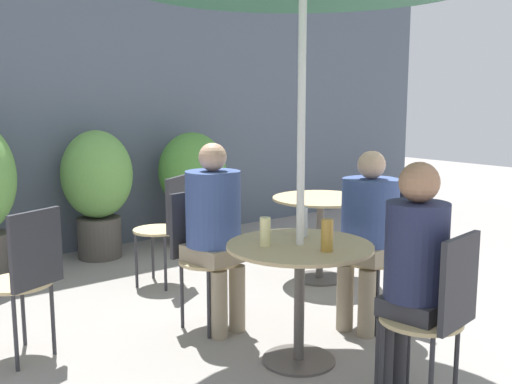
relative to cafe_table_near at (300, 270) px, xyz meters
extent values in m
plane|color=gray|center=(0.10, -0.05, -0.55)|extent=(20.00, 20.00, 0.00)
cube|color=#4C5666|center=(0.10, 3.25, 0.95)|extent=(10.00, 0.06, 3.00)
cylinder|color=#514C47|center=(0.00, 0.00, -0.54)|extent=(0.43, 0.43, 0.01)
cylinder|color=#514C47|center=(0.00, 0.00, -0.20)|extent=(0.06, 0.06, 0.67)
cylinder|color=tan|center=(0.00, 0.00, 0.14)|extent=(0.84, 0.84, 0.02)
cylinder|color=#514C47|center=(1.21, 1.07, -0.54)|extent=(0.43, 0.43, 0.01)
cylinder|color=#514C47|center=(1.21, 1.07, -0.20)|extent=(0.06, 0.06, 0.67)
cylinder|color=tan|center=(1.21, 1.07, 0.14)|extent=(0.80, 0.80, 0.02)
cylinder|color=tan|center=(0.11, -0.75, -0.09)|extent=(0.40, 0.40, 0.02)
cylinder|color=#2D2D33|center=(0.00, -0.90, -0.33)|extent=(0.02, 0.02, 0.45)
cylinder|color=#2D2D33|center=(0.26, -0.86, -0.33)|extent=(0.02, 0.02, 0.45)
cylinder|color=#2D2D33|center=(-0.04, -0.64, -0.33)|extent=(0.02, 0.02, 0.45)
cylinder|color=#2D2D33|center=(0.22, -0.60, -0.33)|extent=(0.02, 0.02, 0.45)
cube|color=#2D2D33|center=(0.14, -0.93, 0.13)|extent=(0.34, 0.08, 0.44)
cylinder|color=tan|center=(0.75, 0.11, -0.09)|extent=(0.40, 0.40, 0.02)
cylinder|color=#2D2D33|center=(0.90, 0.00, -0.33)|extent=(0.02, 0.02, 0.45)
cylinder|color=#2D2D33|center=(0.86, 0.26, -0.33)|extent=(0.02, 0.02, 0.45)
cylinder|color=#2D2D33|center=(0.64, -0.04, -0.33)|extent=(0.02, 0.02, 0.45)
cylinder|color=#2D2D33|center=(0.60, 0.22, -0.33)|extent=(0.02, 0.02, 0.45)
cube|color=#2D2D33|center=(0.93, 0.14, 0.13)|extent=(0.08, 0.34, 0.44)
cylinder|color=tan|center=(-0.11, 0.75, -0.09)|extent=(0.40, 0.40, 0.02)
cylinder|color=#2D2D33|center=(0.00, 0.90, -0.33)|extent=(0.02, 0.02, 0.45)
cylinder|color=#2D2D33|center=(-0.26, 0.86, -0.33)|extent=(0.02, 0.02, 0.45)
cylinder|color=#2D2D33|center=(0.04, 0.64, -0.33)|extent=(0.02, 0.02, 0.45)
cylinder|color=#2D2D33|center=(-0.22, 0.60, -0.33)|extent=(0.02, 0.02, 0.45)
cube|color=#2D2D33|center=(-0.14, 0.93, 0.13)|extent=(0.34, 0.08, 0.44)
cylinder|color=tan|center=(-1.25, 1.06, -0.09)|extent=(0.40, 0.40, 0.02)
cylinder|color=#2D2D33|center=(-1.32, 0.89, -0.33)|extent=(0.02, 0.02, 0.45)
cylinder|color=#2D2D33|center=(-1.08, 0.98, -0.33)|extent=(0.02, 0.02, 0.45)
cylinder|color=#2D2D33|center=(-1.18, 1.23, -0.33)|extent=(0.02, 0.02, 0.45)
cube|color=#2D2D33|center=(-1.18, 0.89, 0.13)|extent=(0.33, 0.15, 0.44)
cylinder|color=tan|center=(0.08, 1.78, -0.09)|extent=(0.40, 0.40, 0.02)
cylinder|color=#2D2D33|center=(0.04, 1.60, -0.33)|extent=(0.02, 0.02, 0.45)
cylinder|color=#2D2D33|center=(0.26, 1.74, -0.33)|extent=(0.02, 0.02, 0.45)
cylinder|color=#2D2D33|center=(-0.10, 1.82, -0.33)|extent=(0.02, 0.02, 0.45)
cylinder|color=#2D2D33|center=(0.12, 1.96, -0.33)|extent=(0.02, 0.02, 0.45)
cube|color=#2D2D33|center=(0.18, 1.62, 0.13)|extent=(0.31, 0.21, 0.44)
cylinder|color=#2D2D33|center=(0.16, -0.59, -0.33)|extent=(0.09, 0.09, 0.44)
cylinder|color=#2D2D33|center=(0.02, -0.61, -0.33)|extent=(0.09, 0.09, 0.44)
cube|color=#2D2D33|center=(0.10, -0.71, -0.04)|extent=(0.30, 0.32, 0.09)
cylinder|color=#232847|center=(0.10, -0.71, 0.24)|extent=(0.30, 0.30, 0.47)
sphere|color=#9E7051|center=(0.10, -0.71, 0.58)|extent=(0.20, 0.20, 0.20)
cylinder|color=gray|center=(0.56, 0.17, -0.33)|extent=(0.11, 0.11, 0.44)
cylinder|color=gray|center=(0.59, 0.00, -0.33)|extent=(0.11, 0.11, 0.44)
cube|color=gray|center=(0.71, 0.10, -0.03)|extent=(0.39, 0.36, 0.11)
cylinder|color=#384C84|center=(0.71, 0.10, 0.24)|extent=(0.37, 0.37, 0.43)
sphere|color=#DBAD89|center=(0.71, 0.10, 0.54)|extent=(0.18, 0.18, 0.18)
cylinder|color=gray|center=(-0.16, 0.57, -0.33)|extent=(0.11, 0.11, 0.44)
cylinder|color=gray|center=(-0.01, 0.59, -0.33)|extent=(0.11, 0.11, 0.44)
cube|color=gray|center=(-0.10, 0.71, -0.03)|extent=(0.35, 0.38, 0.11)
cylinder|color=#384C84|center=(-0.10, 0.71, 0.26)|extent=(0.36, 0.36, 0.48)
sphere|color=tan|center=(-0.10, 0.71, 0.60)|extent=(0.18, 0.18, 0.18)
cylinder|color=beige|center=(-0.17, 0.10, 0.23)|extent=(0.06, 0.06, 0.16)
cylinder|color=#B28433|center=(0.01, -0.20, 0.24)|extent=(0.07, 0.07, 0.18)
cylinder|color=silver|center=(0.14, 0.14, 0.24)|extent=(0.07, 0.07, 0.18)
cylinder|color=#47423D|center=(0.05, 2.87, -0.36)|extent=(0.41, 0.41, 0.39)
ellipsoid|color=#609947|center=(0.05, 2.87, 0.25)|extent=(0.66, 0.66, 0.83)
cylinder|color=#93664C|center=(1.05, 2.78, -0.37)|extent=(0.49, 0.49, 0.36)
ellipsoid|color=#4C8938|center=(1.05, 2.78, 0.21)|extent=(0.70, 0.70, 0.80)
cylinder|color=silver|center=(0.00, 0.00, 0.63)|extent=(0.04, 0.04, 2.37)
camera|label=1|loc=(-2.24, -2.42, 0.98)|focal=42.00mm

